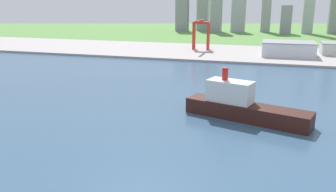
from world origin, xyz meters
name	(u,v)px	position (x,y,z in m)	size (l,w,h in m)	color
ground_plane	(206,91)	(0.00, 300.00, 0.00)	(2400.00, 2400.00, 0.00)	#598C43
water_bay	(186,117)	(0.00, 240.00, 0.07)	(840.00, 360.00, 0.15)	#385675
industrial_pier	(234,53)	(0.00, 490.00, 1.25)	(840.00, 140.00, 2.50)	#A69E9D
cargo_ship	(241,106)	(29.92, 245.39, 7.68)	(70.46, 33.65, 27.71)	#381914
port_crane_red	(201,28)	(-45.06, 500.91, 29.79)	(21.25, 47.06, 38.01)	#B72D23
warehouse_main	(288,49)	(62.10, 479.34, 10.57)	(58.46, 42.29, 16.10)	silver
distant_skyline	(258,5)	(10.38, 811.00, 54.82)	(360.47, 68.27, 140.73)	gray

